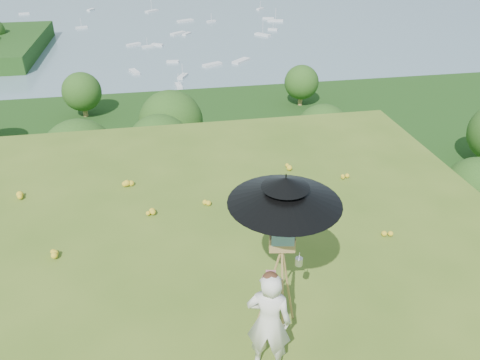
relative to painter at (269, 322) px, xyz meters
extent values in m
plane|color=#4A681D|center=(-1.72, 1.05, -0.75)|extent=(14.00, 14.00, 0.00)
cube|color=black|center=(-1.72, 36.05, -29.75)|extent=(140.00, 56.00, 22.00)
cube|color=slate|center=(-1.72, 76.05, -36.75)|extent=(170.00, 28.00, 8.00)
plane|color=slate|center=(-1.72, 241.05, -34.75)|extent=(700.00, 700.00, 0.00)
imported|color=silver|center=(0.00, 0.00, 0.00)|extent=(0.64, 0.53, 1.50)
camera|label=1|loc=(-1.06, -3.89, 4.26)|focal=35.00mm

